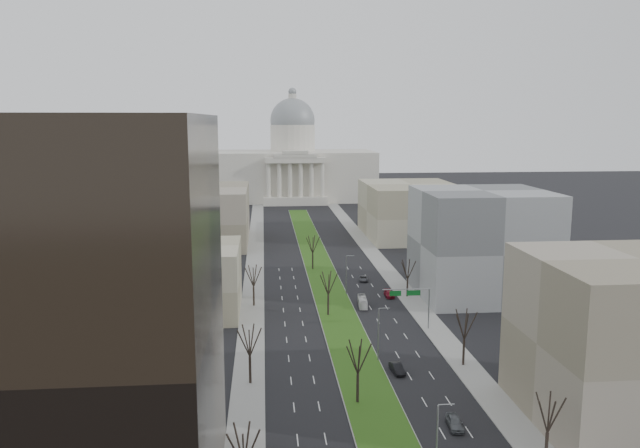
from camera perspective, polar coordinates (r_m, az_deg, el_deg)
ground at (r=167.14m, az=0.01°, el=-4.15°), size 600.00×600.00×0.00m
median at (r=166.14m, az=0.04°, el=-4.20°), size 8.00×222.03×0.20m
sidewalk_left at (r=142.33m, az=-6.14°, el=-6.62°), size 5.00×330.00×0.15m
sidewalk_right at (r=145.92m, az=7.82°, el=-6.25°), size 5.00×330.00×0.15m
capitol at (r=312.53m, az=-2.49°, el=5.25°), size 80.00×46.00×55.00m
building_glass_tower at (r=66.66m, az=-24.71°, el=-8.40°), size 34.00×30.00×40.00m
building_beige_left at (r=132.10m, az=-13.02°, el=-4.98°), size 26.00×22.00×14.00m
building_tan_right at (r=92.36m, az=26.66°, el=-9.51°), size 26.00×24.00×22.00m
building_grey_right at (r=144.98m, az=14.56°, el=-1.73°), size 28.00×26.00×24.00m
building_far_left at (r=205.03m, az=-10.81°, el=0.79°), size 30.00×40.00×18.00m
building_far_right at (r=214.81m, az=8.25°, el=1.26°), size 30.00×40.00×18.00m
tree_left_near at (r=68.24m, az=-7.00°, el=-19.39°), size 5.10×5.10×9.18m
tree_left_mid at (r=95.47m, az=-6.46°, el=-10.45°), size 5.40×5.40×9.72m
tree_left_far at (r=133.80m, az=-6.11°, el=-4.67°), size 5.28×5.28×9.50m
tree_right_near at (r=78.49m, az=20.18°, el=-15.82°), size 5.16×5.16×9.29m
tree_right_mid at (r=104.18m, az=13.10°, el=-8.83°), size 5.52×5.52×9.94m
tree_right_far at (r=141.40m, az=8.03°, el=-4.06°), size 5.04×5.04×9.07m
tree_median_a at (r=88.88m, az=3.49°, el=-11.96°), size 5.40×5.40×9.72m
tree_median_b at (r=126.64m, az=0.76°, el=-5.36°), size 5.40×5.40×9.72m
tree_median_c at (r=165.46m, az=-0.68°, el=-1.81°), size 5.40×5.40×9.72m
streetlamp_median_a at (r=73.20m, az=10.69°, el=-18.96°), size 1.90×0.20×9.16m
streetlamp_median_b at (r=104.42m, az=5.40°, el=-9.93°), size 1.90×0.20×9.16m
streetlamp_median_c at (r=142.28m, az=2.44°, el=-4.61°), size 1.90×0.20×9.16m
mast_arm_signs at (r=120.02m, az=8.69°, el=-6.75°), size 9.12×0.24×8.09m
car_grey_near at (r=86.58m, az=12.22°, el=-17.29°), size 2.20×4.67×1.54m
car_black at (r=101.78m, az=7.06°, el=-12.95°), size 1.96×4.56×1.46m
car_red at (r=142.33m, az=6.34°, el=-6.37°), size 1.94×4.68×1.35m
car_grey_far at (r=155.41m, az=3.99°, el=-5.00°), size 2.51×4.59×1.22m
box_van at (r=134.73m, az=3.91°, el=-7.11°), size 2.35×7.37×2.02m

